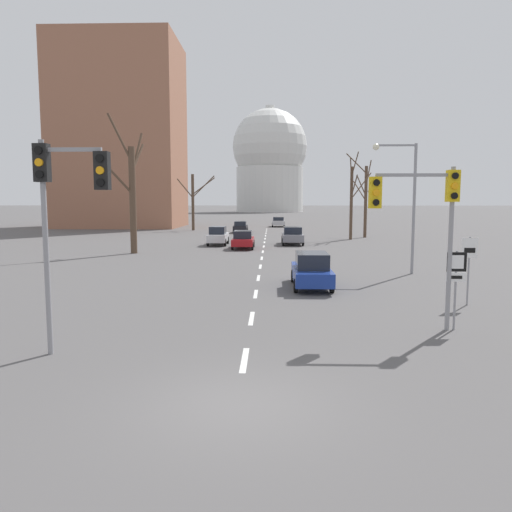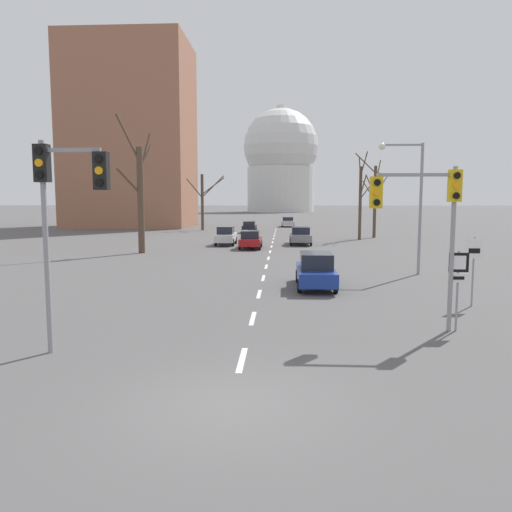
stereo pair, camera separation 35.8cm
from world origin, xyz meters
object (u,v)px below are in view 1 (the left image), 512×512
(sedan_far_left, at_px, (240,227))
(sedan_distant_centre, at_px, (218,236))
(street_lamp_right, at_px, (405,192))
(sedan_mid_centre, at_px, (278,222))
(route_sign_post, at_px, (456,276))
(sedan_near_right, at_px, (292,235))
(sedan_far_right, at_px, (243,239))
(traffic_signal_near_left, at_px, (63,193))
(traffic_signal_near_right, at_px, (425,207))
(speed_limit_sign, at_px, (469,259))
(sedan_near_left, at_px, (312,270))

(sedan_far_left, relative_size, sedan_distant_centre, 0.88)
(street_lamp_right, relative_size, sedan_mid_centre, 1.61)
(route_sign_post, distance_m, sedan_near_right, 30.66)
(sedan_far_right, bearing_deg, sedan_distant_centre, 126.18)
(traffic_signal_near_left, bearing_deg, sedan_far_right, 84.27)
(traffic_signal_near_right, bearing_deg, sedan_near_right, 95.16)
(traffic_signal_near_left, bearing_deg, traffic_signal_near_right, 15.81)
(traffic_signal_near_left, bearing_deg, sedan_far_left, 88.36)
(sedan_mid_centre, height_order, sedan_far_left, sedan_mid_centre)
(sedan_mid_centre, bearing_deg, speed_limit_sign, -83.58)
(traffic_signal_near_left, height_order, sedan_mid_centre, traffic_signal_near_left)
(traffic_signal_near_right, bearing_deg, sedan_far_left, 100.35)
(traffic_signal_near_left, bearing_deg, sedan_near_left, 55.44)
(traffic_signal_near_right, xyz_separation_m, sedan_distant_centre, (-9.55, 29.71, -3.00))
(sedan_mid_centre, xyz_separation_m, sedan_far_right, (-3.44, -35.51, -0.00))
(street_lamp_right, relative_size, sedan_far_right, 1.68)
(route_sign_post, xyz_separation_m, sedan_far_right, (-8.11, 26.29, -0.93))
(sedan_near_right, bearing_deg, sedan_distant_centre, -173.98)
(traffic_signal_near_right, relative_size, traffic_signal_near_left, 0.91)
(sedan_far_left, bearing_deg, street_lamp_right, -72.20)
(traffic_signal_near_left, bearing_deg, route_sign_post, 14.49)
(traffic_signal_near_left, bearing_deg, speed_limit_sign, 27.13)
(route_sign_post, distance_m, sedan_distant_centre, 31.54)
(route_sign_post, height_order, sedan_near_right, route_sign_post)
(traffic_signal_near_right, height_order, speed_limit_sign, traffic_signal_near_right)
(sedan_distant_centre, bearing_deg, sedan_mid_centre, 79.55)
(route_sign_post, bearing_deg, sedan_far_left, 101.58)
(traffic_signal_near_left, distance_m, speed_limit_sign, 14.69)
(sedan_far_left, bearing_deg, sedan_mid_centre, 71.64)
(traffic_signal_near_right, xyz_separation_m, speed_limit_sign, (2.90, 3.78, -2.05))
(route_sign_post, distance_m, speed_limit_sign, 4.19)
(street_lamp_right, distance_m, sedan_far_left, 36.74)
(sedan_near_left, bearing_deg, traffic_signal_near_left, -124.56)
(sedan_near_right, height_order, sedan_far_left, sedan_near_right)
(street_lamp_right, bearing_deg, traffic_signal_near_right, -102.09)
(sedan_near_left, height_order, sedan_far_left, sedan_near_left)
(sedan_far_left, xyz_separation_m, sedan_far_right, (1.50, -20.63, 0.02))
(street_lamp_right, distance_m, sedan_distant_centre, 21.67)
(speed_limit_sign, distance_m, street_lamp_right, 8.79)
(route_sign_post, bearing_deg, speed_limit_sign, 63.69)
(traffic_signal_near_left, distance_m, sedan_distant_centre, 32.72)
(speed_limit_sign, height_order, sedan_near_left, speed_limit_sign)
(sedan_mid_centre, bearing_deg, traffic_signal_near_right, -86.64)
(sedan_far_right, bearing_deg, traffic_signal_near_right, -74.96)
(route_sign_post, xyz_separation_m, sedan_mid_centre, (-4.68, 61.81, -0.93))
(sedan_near_left, distance_m, sedan_near_right, 22.84)
(sedan_distant_centre, bearing_deg, sedan_far_right, -53.82)
(sedan_mid_centre, distance_m, sedan_distant_centre, 32.66)
(sedan_near_right, height_order, sedan_mid_centre, sedan_near_right)
(street_lamp_right, bearing_deg, sedan_distant_centre, 124.68)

